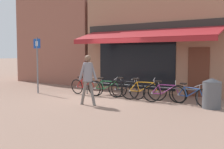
# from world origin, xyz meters

# --- Properties ---
(ground_plane) EXTENTS (160.00, 160.00, 0.00)m
(ground_plane) POSITION_xyz_m (0.00, 0.00, 0.00)
(ground_plane) COLOR #846656
(shop_front) EXTENTS (7.56, 4.54, 4.76)m
(shop_front) POSITION_xyz_m (0.97, 4.26, 2.38)
(shop_front) COLOR #9E7056
(shop_front) RESTS_ON ground_plane
(neighbour_building) EXTENTS (5.85, 4.00, 5.87)m
(neighbour_building) POSITION_xyz_m (-5.94, 4.78, 2.94)
(neighbour_building) COLOR #8E5647
(neighbour_building) RESTS_ON ground_plane
(bike_rack_rail) EXTENTS (5.11, 0.04, 0.57)m
(bike_rack_rail) POSITION_xyz_m (1.35, 0.69, 0.49)
(bike_rack_rail) COLOR #47494F
(bike_rack_rail) RESTS_ON ground_plane
(bicycle_red) EXTENTS (1.70, 0.52, 0.84)m
(bicycle_red) POSITION_xyz_m (-1.02, 0.40, 0.37)
(bicycle_red) COLOR black
(bicycle_red) RESTS_ON ground_plane
(bicycle_green) EXTENTS (1.70, 0.62, 0.85)m
(bicycle_green) POSITION_xyz_m (0.06, 0.53, 0.37)
(bicycle_green) COLOR black
(bicycle_green) RESTS_ON ground_plane
(bicycle_black) EXTENTS (1.74, 0.52, 0.87)m
(bicycle_black) POSITION_xyz_m (0.98, 0.57, 0.39)
(bicycle_black) COLOR black
(bicycle_black) RESTS_ON ground_plane
(bicycle_orange) EXTENTS (1.78, 0.70, 0.90)m
(bicycle_orange) POSITION_xyz_m (1.76, 0.59, 0.39)
(bicycle_orange) COLOR black
(bicycle_orange) RESTS_ON ground_plane
(bicycle_purple) EXTENTS (1.60, 0.68, 0.83)m
(bicycle_purple) POSITION_xyz_m (2.66, 0.60, 0.37)
(bicycle_purple) COLOR black
(bicycle_purple) RESTS_ON ground_plane
(bicycle_blue) EXTENTS (1.68, 0.80, 0.83)m
(bicycle_blue) POSITION_xyz_m (3.65, 0.55, 0.36)
(bicycle_blue) COLOR black
(bicycle_blue) RESTS_ON ground_plane
(pedestrian_adult) EXTENTS (0.64, 0.42, 1.80)m
(pedestrian_adult) POSITION_xyz_m (0.58, -1.38, 1.10)
(pedestrian_adult) COLOR slate
(pedestrian_adult) RESTS_ON ground_plane
(litter_bin) EXTENTS (0.62, 0.62, 1.02)m
(litter_bin) POSITION_xyz_m (4.41, 0.46, 0.51)
(litter_bin) COLOR #515459
(litter_bin) RESTS_ON ground_plane
(parking_sign) EXTENTS (0.44, 0.07, 2.57)m
(parking_sign) POSITION_xyz_m (-3.24, -0.37, 1.57)
(parking_sign) COLOR slate
(parking_sign) RESTS_ON ground_plane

